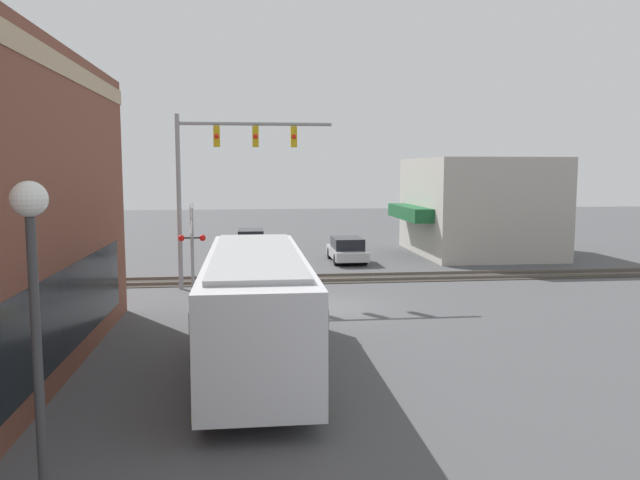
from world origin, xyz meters
The scene contains 11 objects.
ground_plane centered at (0.00, 0.00, 0.00)m, with size 120.00×120.00×0.00m, color #4C4C4F.
shop_building centered at (14.14, -11.23, 2.95)m, with size 9.60×8.74×5.92m.
city_bus centered at (-6.89, 2.80, 1.70)m, with size 10.19×2.59×3.08m.
traffic_signal_gantry centered at (4.33, 4.02, 5.57)m, with size 0.42×6.77×7.60m.
crossing_signal centered at (3.90, 5.38, 2.30)m, with size 1.41×1.18×3.81m.
streetlamp centered at (-15.38, 5.60, 3.03)m, with size 0.44×0.44×5.09m.
rail_track_near centered at (6.00, 0.00, 0.03)m, with size 2.60×60.00×0.15m.
parked_car_silver centered at (11.48, -2.60, 0.66)m, with size 4.35×1.82×1.41m.
parked_car_grey centered at (17.41, 2.80, 0.64)m, with size 4.76×1.82×1.36m.
pedestrian_near_bus centered at (-3.78, 0.79, 0.90)m, with size 0.34×0.34×1.76m.
pedestrian_at_crossing centered at (4.48, 4.28, 0.85)m, with size 0.34×0.34×1.67m.
Camera 1 is at (-23.22, 3.00, 5.22)m, focal length 35.00 mm.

